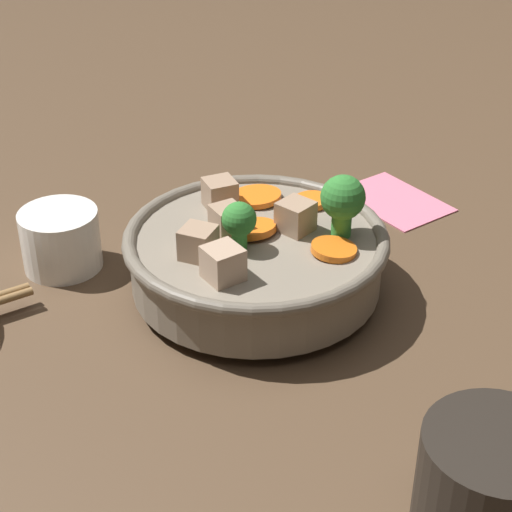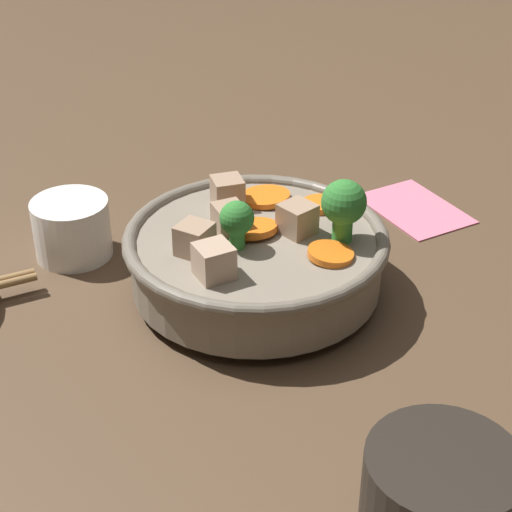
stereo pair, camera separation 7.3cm
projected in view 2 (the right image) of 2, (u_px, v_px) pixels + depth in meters
The scene contains 4 objects.
ground_plane at pixel (256, 292), 0.75m from camera, with size 3.00×3.00×0.00m, color #4C3826.
stirfry_bowl at pixel (257, 253), 0.73m from camera, with size 0.23×0.23×0.11m.
tea_cup at pixel (72, 228), 0.79m from camera, with size 0.07×0.07×0.06m.
napkin at pixel (415, 208), 0.88m from camera, with size 0.13×0.10×0.00m.
Camera 2 is at (-0.61, 0.15, 0.42)m, focal length 60.00 mm.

